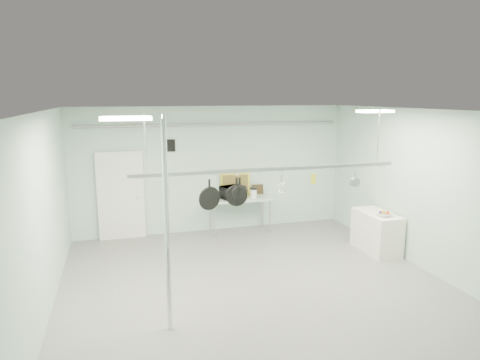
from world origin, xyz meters
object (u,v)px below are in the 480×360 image
object	(u,v)px
pot_rack	(270,168)
coffee_canister	(253,194)
fruit_bowl	(384,214)
side_cabinet	(376,232)
skillet_left	(209,195)
prep_table	(240,201)
skillet_right	(240,191)
microwave	(233,192)
skillet_mid	(236,192)
chrome_pole	(167,227)

from	to	relation	value
pot_rack	coffee_canister	size ratio (longest dim) A/B	21.15
pot_rack	fruit_bowl	xyz separation A→B (m)	(2.93, 0.82, -1.29)
side_cabinet	skillet_left	xyz separation A→B (m)	(-4.03, -1.10, 1.37)
pot_rack	coffee_canister	world-z (taller)	pot_rack
side_cabinet	coffee_canister	size ratio (longest dim) A/B	5.29
prep_table	skillet_right	world-z (taller)	skillet_right
pot_rack	microwave	bearing A→B (deg)	86.35
microwave	coffee_canister	bearing A→B (deg)	148.77
pot_rack	skillet_left	xyz separation A→B (m)	(-1.08, 0.00, -0.41)
microwave	skillet_mid	size ratio (longest dim) A/B	1.16
microwave	skillet_left	size ratio (longest dim) A/B	1.07
side_cabinet	coffee_canister	world-z (taller)	coffee_canister
side_cabinet	skillet_right	xyz separation A→B (m)	(-3.51, -1.10, 1.41)
microwave	skillet_right	bearing A→B (deg)	58.97
chrome_pole	side_cabinet	bearing A→B (deg)	22.41
chrome_pole	microwave	distance (m)	4.72
prep_table	coffee_canister	size ratio (longest dim) A/B	7.05
skillet_mid	skillet_right	xyz separation A→B (m)	(0.06, 0.00, 0.02)
microwave	fruit_bowl	bearing A→B (deg)	119.80
fruit_bowl	skillet_right	xyz separation A→B (m)	(-3.49, -0.82, 0.92)
side_cabinet	microwave	bearing A→B (deg)	141.33
microwave	skillet_right	world-z (taller)	skillet_right
microwave	pot_rack	bearing A→B (deg)	68.41
chrome_pole	skillet_left	xyz separation A→B (m)	(0.82, 0.90, 0.22)
side_cabinet	chrome_pole	bearing A→B (deg)	-157.59
pot_rack	skillet_mid	size ratio (longest dim) A/B	9.68
skillet_left	skillet_right	size ratio (longest dim) A/B	1.18
skillet_left	skillet_mid	xyz separation A→B (m)	(0.47, 0.00, 0.02)
microwave	side_cabinet	bearing A→B (deg)	123.38
prep_table	microwave	xyz separation A→B (m)	(-0.19, -0.01, 0.23)
microwave	skillet_left	xyz separation A→B (m)	(-1.29, -3.29, 0.75)
prep_table	skillet_mid	world-z (taller)	skillet_mid
chrome_pole	fruit_bowl	world-z (taller)	chrome_pole
fruit_bowl	skillet_left	world-z (taller)	skillet_left
fruit_bowl	skillet_right	size ratio (longest dim) A/B	0.74
side_cabinet	skillet_right	size ratio (longest dim) A/B	2.63
pot_rack	skillet_mid	distance (m)	0.73
prep_table	coffee_canister	xyz separation A→B (m)	(0.32, -0.13, 0.19)
side_cabinet	pot_rack	distance (m)	3.62
skillet_mid	fruit_bowl	bearing A→B (deg)	25.69
microwave	skillet_mid	world-z (taller)	skillet_mid
chrome_pole	pot_rack	xyz separation A→B (m)	(1.90, 0.90, 0.63)
chrome_pole	prep_table	world-z (taller)	chrome_pole
prep_table	skillet_left	world-z (taller)	skillet_left
fruit_bowl	skillet_mid	world-z (taller)	skillet_mid
chrome_pole	coffee_canister	size ratio (longest dim) A/B	14.10
side_cabinet	microwave	xyz separation A→B (m)	(-2.74, 2.19, 0.61)
chrome_pole	skillet_mid	distance (m)	1.59
pot_rack	skillet_mid	bearing A→B (deg)	180.00
coffee_canister	fruit_bowl	bearing A→B (deg)	-46.80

